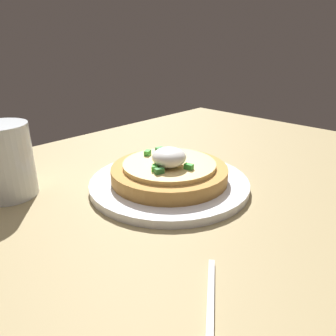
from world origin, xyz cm
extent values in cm
cube|color=#958257|center=(0.00, 0.00, 1.09)|extent=(104.57, 65.61, 2.18)
cylinder|color=white|center=(-0.30, -2.15, 2.78)|extent=(24.67, 24.67, 1.21)
cylinder|color=#BB8741|center=(-0.30, -2.15, 4.46)|extent=(17.95, 17.95, 2.15)
cylinder|color=#ECC679|center=(-0.30, -2.15, 5.87)|extent=(14.26, 14.26, 0.68)
ellipsoid|color=white|center=(-1.13, -3.15, 7.64)|extent=(5.09, 5.09, 2.84)
cube|color=green|center=(-2.32, -2.29, 6.62)|extent=(1.15, 1.46, 0.80)
cube|color=green|center=(2.43, 2.40, 6.62)|extent=(1.41, 1.02, 0.80)
cube|color=green|center=(-0.02, 2.72, 6.62)|extent=(1.50, 1.28, 0.80)
cube|color=green|center=(0.04, -6.02, 6.62)|extent=(1.04, 1.41, 0.80)
cube|color=green|center=(-3.77, -2.81, 6.62)|extent=(1.49, 1.45, 0.80)
cube|color=#50A94C|center=(1.43, -1.88, 6.62)|extent=(0.89, 1.34, 0.80)
cube|color=#337B38|center=(-4.09, -4.09, 6.62)|extent=(1.46, 1.15, 0.80)
cylinder|color=silver|center=(-18.35, 12.92, 7.55)|extent=(7.84, 7.84, 10.75)
cylinder|color=#AD581C|center=(-18.35, 12.92, 6.78)|extent=(6.90, 6.90, 8.40)
cube|color=#B7B7BC|center=(-14.25, -20.79, 2.43)|extent=(7.90, 5.86, 0.50)
camera|label=1|loc=(-32.91, -33.30, 23.74)|focal=34.01mm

